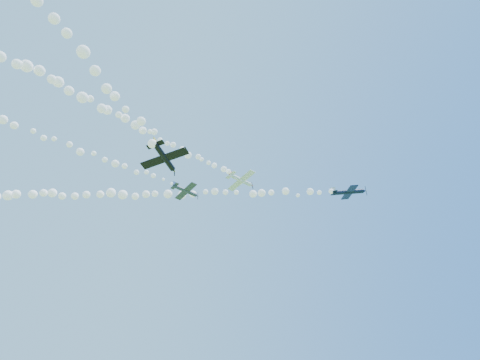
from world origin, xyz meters
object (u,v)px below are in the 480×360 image
object	(u,v)px
plane_white	(241,180)
plane_navy	(349,192)
plane_grey	(186,191)
plane_black	(165,158)

from	to	relation	value
plane_white	plane_navy	xyz separation A→B (m)	(19.09, -10.71, -5.05)
plane_navy	plane_grey	xyz separation A→B (m)	(-30.89, 10.60, -0.64)
plane_white	plane_black	bearing A→B (deg)	-159.33
plane_black	plane_grey	bearing A→B (deg)	16.40
plane_grey	plane_black	world-z (taller)	plane_grey
plane_grey	plane_white	bearing A→B (deg)	-16.24
plane_navy	plane_grey	bearing A→B (deg)	-177.06
plane_white	plane_grey	xyz separation A→B (m)	(-11.80, -0.11, -5.69)
plane_white	plane_black	world-z (taller)	plane_white
plane_grey	plane_black	size ratio (longest dim) A/B	0.96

